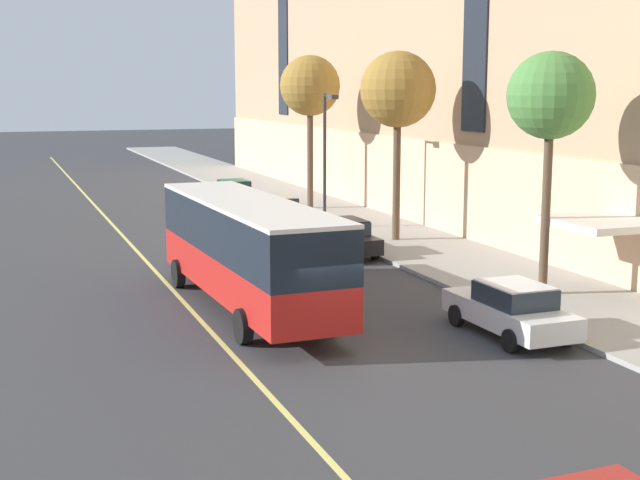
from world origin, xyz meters
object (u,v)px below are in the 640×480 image
street_tree_far_downtown (310,87)px  fire_hydrant (335,225)px  street_tree_mid_block (551,98)px  parked_car_green_0 (233,193)px  parked_car_black_4 (342,237)px  parked_car_white_5 (511,309)px  parked_car_champagne_1 (277,211)px  street_lamp (326,146)px  city_bus (247,247)px  street_tree_far_uptown (398,91)px

street_tree_far_downtown → fire_hydrant: (-1.86, -8.74, -6.53)m
street_tree_far_downtown → fire_hydrant: size_ratio=12.01×
street_tree_mid_block → fire_hydrant: 15.81m
parked_car_green_0 → street_tree_far_downtown: size_ratio=0.53×
parked_car_black_4 → parked_car_white_5: same height
parked_car_black_4 → parked_car_white_5: size_ratio=1.00×
parked_car_black_4 → parked_car_white_5: 13.19m
parked_car_champagne_1 → street_tree_mid_block: (3.61, -18.05, 5.87)m
parked_car_black_4 → street_lamp: street_lamp is taller
parked_car_champagne_1 → fire_hydrant: (1.75, -3.61, -0.29)m
city_bus → fire_hydrant: 14.96m
street_tree_far_uptown → fire_hydrant: 7.20m
parked_car_green_0 → parked_car_white_5: bearing=-89.8°
street_tree_mid_block → parked_car_green_0: bearing=97.8°
street_lamp → fire_hydrant: size_ratio=9.09×
parked_car_green_0 → street_tree_far_downtown: street_tree_far_downtown is taller
street_tree_far_downtown → street_tree_far_uptown: bearing=-90.0°
city_bus → street_lamp: bearing=60.5°
parked_car_champagne_1 → street_tree_mid_block: 19.32m
parked_car_white_5 → street_tree_far_uptown: street_tree_far_uptown is taller
street_lamp → street_tree_far_uptown: bearing=-67.7°
parked_car_white_5 → street_tree_far_uptown: (3.54, 15.22, 6.05)m
parked_car_green_0 → parked_car_black_4: same height
parked_car_green_0 → street_lamp: bearing=-80.1°
parked_car_green_0 → parked_car_champagne_1: size_ratio=1.00×
parked_car_green_0 → parked_car_white_5: 30.30m
street_tree_far_uptown → fire_hydrant: bearing=123.1°
fire_hydrant → parked_car_black_4: bearing=-107.8°
parked_car_black_4 → parked_car_white_5: (-0.12, -13.19, -0.00)m
street_tree_mid_block → street_tree_far_uptown: street_tree_far_uptown is taller
parked_car_champagne_1 → parked_car_black_4: (0.19, -8.49, 0.00)m
parked_car_white_5 → fire_hydrant: parked_car_white_5 is taller
street_tree_far_downtown → street_lamp: (-1.76, -7.29, -2.84)m
parked_car_green_0 → fire_hydrant: bearing=-81.7°
parked_car_green_0 → parked_car_black_4: size_ratio=0.98×
city_bus → street_tree_far_downtown: size_ratio=1.38×
parked_car_green_0 → street_tree_far_uptown: 16.65m
parked_car_white_5 → fire_hydrant: (1.68, 18.07, -0.29)m
parked_car_black_4 → fire_hydrant: (1.57, 4.88, -0.29)m
parked_car_green_0 → street_tree_far_downtown: bearing=-43.8°
parked_car_black_4 → street_tree_far_uptown: size_ratio=0.55×
parked_car_black_4 → street_tree_far_uptown: bearing=30.6°
street_tree_far_uptown → street_lamp: (-1.76, 4.30, -2.65)m
city_bus → street_tree_far_downtown: street_tree_far_downtown is taller
fire_hydrant → parked_car_champagne_1: bearing=115.9°
parked_car_green_0 → street_tree_far_uptown: bearing=-76.4°
street_tree_mid_block → street_tree_far_uptown: 11.59m
parked_car_champagne_1 → fire_hydrant: parked_car_champagne_1 is taller
parked_car_green_0 → parked_car_champagne_1: 8.62m
city_bus → parked_car_black_4: (6.31, 7.74, -1.26)m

